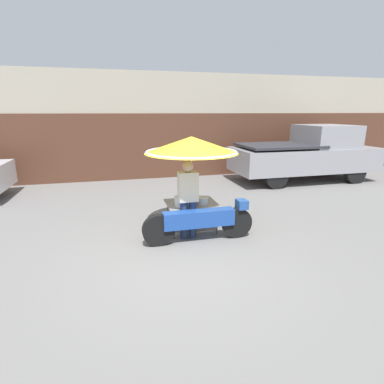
{
  "coord_description": "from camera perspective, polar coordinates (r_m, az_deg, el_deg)",
  "views": [
    {
      "loc": [
        -1.03,
        -4.69,
        2.46
      ],
      "look_at": [
        0.45,
        1.08,
        0.86
      ],
      "focal_mm": 28.0,
      "sensor_mm": 36.0,
      "label": 1
    }
  ],
  "objects": [
    {
      "name": "pickup_truck",
      "position": [
        11.72,
        21.07,
        6.75
      ],
      "size": [
        5.16,
        1.99,
        2.0
      ],
      "color": "black",
      "rests_on": "ground"
    },
    {
      "name": "shopfront_building",
      "position": [
        12.29,
        -9.83,
        12.32
      ],
      "size": [
        28.0,
        2.06,
        3.86
      ],
      "color": "#B2A893",
      "rests_on": "ground"
    },
    {
      "name": "vendor_motorcycle_cart",
      "position": [
        6.01,
        0.08,
        6.22
      ],
      "size": [
        2.19,
        1.89,
        1.99
      ],
      "color": "black",
      "rests_on": "ground"
    },
    {
      "name": "ground_plane",
      "position": [
        5.4,
        -1.84,
        -12.09
      ],
      "size": [
        36.0,
        36.0,
        0.0
      ],
      "primitive_type": "plane",
      "color": "slate"
    },
    {
      "name": "vendor_person",
      "position": [
        5.83,
        -0.76,
        -0.81
      ],
      "size": [
        0.38,
        0.22,
        1.56
      ],
      "color": "navy",
      "rests_on": "ground"
    }
  ]
}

